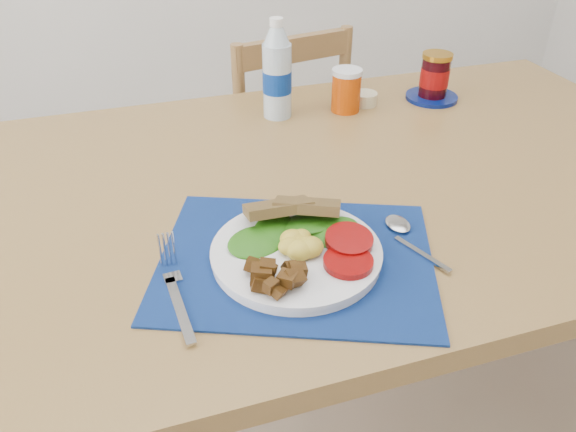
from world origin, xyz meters
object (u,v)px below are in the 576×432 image
Objects in this scene: breakfast_plate at (294,251)px; jam_on_saucer at (434,79)px; chair_far at (278,133)px; juice_glass at (346,91)px; water_bottle at (277,75)px.

jam_on_saucer is (0.51, 0.50, 0.03)m from breakfast_plate.
chair_far is at bearing 85.29° from breakfast_plate.
jam_on_saucer is (0.23, -0.00, 0.00)m from juice_glass.
jam_on_saucer is at bearing -0.20° from juice_glass.
breakfast_plate is 1.15× the size of water_bottle.
breakfast_plate is at bearing 63.98° from chair_far.
chair_far reaches higher than water_bottle.
juice_glass is at bearing 70.33° from breakfast_plate.
water_bottle is at bearing 173.25° from juice_glass.
jam_on_saucer reaches higher than juice_glass.
water_bottle is 1.76× the size of jam_on_saucer.
chair_far is at bearing 98.58° from juice_glass.
water_bottle is (0.13, 0.52, 0.07)m from breakfast_plate.
chair_far is 0.48m from water_bottle.
juice_glass reaches higher than breakfast_plate.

